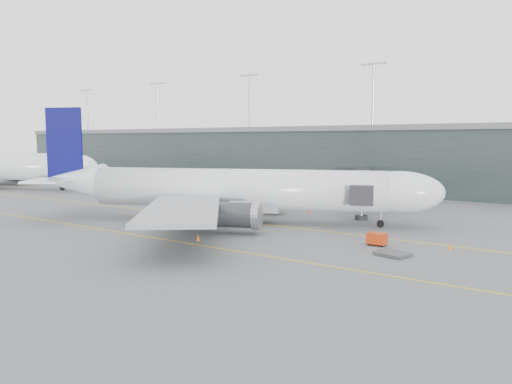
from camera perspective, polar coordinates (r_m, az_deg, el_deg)
The scene contains 17 objects.
ground at distance 80.40m, azimuth -3.52°, elevation -2.59°, with size 320.00×320.00×0.00m, color #525256.
taxiline_a at distance 77.36m, azimuth -5.37°, elevation -2.94°, with size 160.00×0.25×0.02m, color gold.
taxiline_b at distance 66.21m, azimuth -14.44°, elevation -4.62°, with size 160.00×0.25×0.02m, color gold.
taxiline_lead_main at distance 94.19m, azimuth 6.51°, elevation -1.35°, with size 0.25×60.00×0.02m, color gold.
taxiline_lead_adj at distance 149.77m, azimuth -21.43°, elevation 0.99°, with size 0.25×60.00×0.02m, color gold.
terminal at distance 129.99m, azimuth 12.69°, elevation 3.92°, with size 240.00×36.00×29.00m.
main_aircraft at distance 72.63m, azimuth -2.54°, elevation 0.28°, with size 57.95×53.48×16.97m.
jet_bridge at distance 89.58m, azimuth 13.65°, elevation 1.08°, with size 18.40×44.48×6.12m.
gse_cart at distance 58.59m, azimuth 13.64°, elevation -5.18°, with size 2.17×1.44×1.44m.
baggage_dolly at distance 54.07m, azimuth 15.35°, elevation -6.83°, with size 3.22×2.57×0.32m, color #37383C.
uld_a at distance 89.88m, azimuth -1.86°, elevation -0.98°, with size 2.61×2.26×2.07m.
uld_b at distance 89.87m, azimuth -0.21°, elevation -1.00°, with size 2.38×2.00×1.99m.
uld_c at distance 87.81m, azimuth 1.45°, elevation -1.15°, with size 2.72×2.46×2.04m.
cone_nose at distance 58.85m, azimuth 21.27°, elevation -5.80°, with size 0.48×0.48×0.76m, color orange.
cone_wing_stbd at distance 60.00m, azimuth -6.64°, elevation -5.21°, with size 0.47×0.47×0.74m, color orange.
cone_wing_port at distance 82.86m, azimuth 6.10°, elevation -2.14°, with size 0.39×0.39×0.63m, color red.
cone_tail at distance 76.67m, azimuth -12.77°, elevation -2.87°, with size 0.47×0.47×0.74m, color #E73C0C.
Camera 1 is at (49.74, -62.02, 11.99)m, focal length 35.00 mm.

